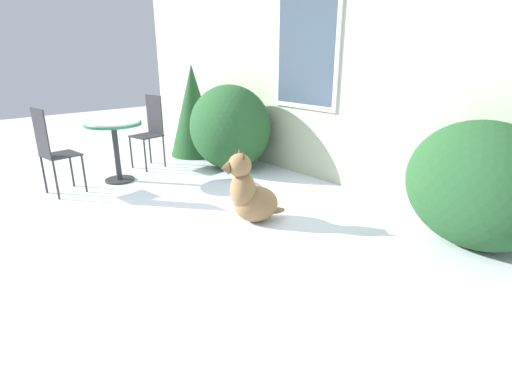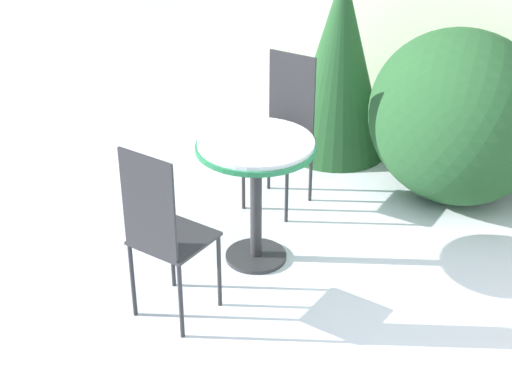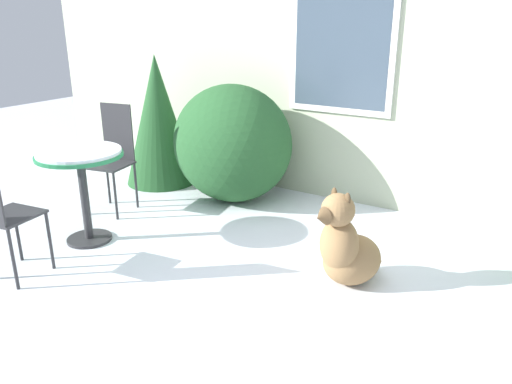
{
  "view_description": "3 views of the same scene",
  "coord_description": "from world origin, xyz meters",
  "px_view_note": "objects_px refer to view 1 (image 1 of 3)",
  "views": [
    {
      "loc": [
        3.62,
        -1.82,
        1.64
      ],
      "look_at": [
        0.79,
        0.63,
        0.31
      ],
      "focal_mm": 28.0,
      "sensor_mm": 36.0,
      "label": 1
    },
    {
      "loc": [
        1.32,
        -2.88,
        2.69
      ],
      "look_at": [
        -1.38,
        0.11,
        0.46
      ],
      "focal_mm": 55.0,
      "sensor_mm": 36.0,
      "label": 2
    },
    {
      "loc": [
        1.89,
        -2.45,
        1.83
      ],
      "look_at": [
        0.0,
        0.6,
        0.55
      ],
      "focal_mm": 35.0,
      "sensor_mm": 36.0,
      "label": 3
    }
  ],
  "objects_px": {
    "patio_chair_near_table": "(150,129)",
    "dog": "(250,195)",
    "patio_table": "(114,132)",
    "patio_chair_far_side": "(53,149)"
  },
  "relations": [
    {
      "from": "patio_table",
      "to": "dog",
      "type": "relative_size",
      "value": 1.08
    },
    {
      "from": "patio_table",
      "to": "dog",
      "type": "bearing_deg",
      "value": 12.18
    },
    {
      "from": "patio_table",
      "to": "patio_chair_far_side",
      "type": "distance_m",
      "value": 0.76
    },
    {
      "from": "patio_chair_far_side",
      "to": "dog",
      "type": "height_order",
      "value": "patio_chair_far_side"
    },
    {
      "from": "patio_chair_near_table",
      "to": "patio_chair_far_side",
      "type": "xyz_separation_m",
      "value": [
        0.39,
        -1.42,
        0.0
      ]
    },
    {
      "from": "patio_chair_near_table",
      "to": "dog",
      "type": "height_order",
      "value": "patio_chair_near_table"
    },
    {
      "from": "patio_chair_near_table",
      "to": "patio_chair_far_side",
      "type": "height_order",
      "value": "same"
    },
    {
      "from": "patio_table",
      "to": "patio_chair_near_table",
      "type": "bearing_deg",
      "value": 117.74
    },
    {
      "from": "patio_chair_far_side",
      "to": "dog",
      "type": "distance_m",
      "value": 2.45
    },
    {
      "from": "patio_chair_near_table",
      "to": "dog",
      "type": "distance_m",
      "value": 2.52
    }
  ]
}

